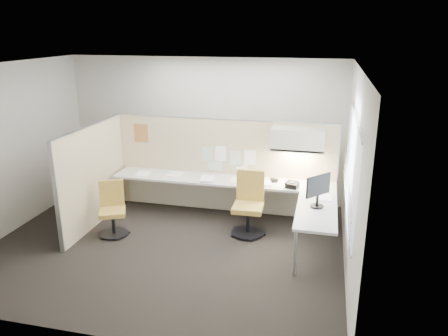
% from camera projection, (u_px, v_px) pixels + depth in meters
% --- Properties ---
extents(floor, '(5.50, 4.50, 0.01)m').
position_uv_depth(floor, '(167.00, 245.00, 7.01)').
color(floor, black).
rests_on(floor, ground).
extents(ceiling, '(5.50, 4.50, 0.01)m').
position_uv_depth(ceiling, '(159.00, 66.00, 6.15)').
color(ceiling, white).
rests_on(ceiling, wall_back).
extents(wall_back, '(5.50, 0.02, 2.80)m').
position_uv_depth(wall_back, '(204.00, 129.00, 8.66)').
color(wall_back, beige).
rests_on(wall_back, ground).
extents(wall_front, '(5.50, 0.02, 2.80)m').
position_uv_depth(wall_front, '(86.00, 223.00, 4.49)').
color(wall_front, beige).
rests_on(wall_front, ground).
extents(wall_left, '(0.02, 4.50, 2.80)m').
position_uv_depth(wall_left, '(6.00, 150.00, 7.18)').
color(wall_left, beige).
rests_on(wall_left, ground).
extents(wall_right, '(0.02, 4.50, 2.80)m').
position_uv_depth(wall_right, '(353.00, 175.00, 5.98)').
color(wall_right, beige).
rests_on(wall_right, ground).
extents(window_pane, '(0.01, 2.80, 1.30)m').
position_uv_depth(window_pane, '(352.00, 164.00, 5.94)').
color(window_pane, '#9EA9B8').
rests_on(window_pane, wall_right).
extents(partition_back, '(4.10, 0.06, 1.75)m').
position_uv_depth(partition_back, '(224.00, 166.00, 8.10)').
color(partition_back, '#C9B68B').
rests_on(partition_back, floor).
extents(partition_left, '(0.06, 2.20, 1.75)m').
position_uv_depth(partition_left, '(94.00, 176.00, 7.53)').
color(partition_left, '#C9B68B').
rests_on(partition_left, floor).
extents(desk, '(4.00, 2.07, 0.73)m').
position_uv_depth(desk, '(238.00, 190.00, 7.66)').
color(desk, beige).
rests_on(desk, floor).
extents(overhead_bin, '(0.90, 0.36, 0.38)m').
position_uv_depth(overhead_bin, '(298.00, 139.00, 7.42)').
color(overhead_bin, beige).
rests_on(overhead_bin, partition_back).
extents(task_light_strip, '(0.60, 0.06, 0.02)m').
position_uv_depth(task_light_strip, '(297.00, 151.00, 7.48)').
color(task_light_strip, '#FFEABF').
rests_on(task_light_strip, overhead_bin).
extents(pinned_papers, '(1.01, 0.00, 0.47)m').
position_uv_depth(pinned_papers, '(227.00, 159.00, 8.00)').
color(pinned_papers, '#8CBF8C').
rests_on(pinned_papers, partition_back).
extents(poster, '(0.28, 0.00, 0.35)m').
position_uv_depth(poster, '(141.00, 133.00, 8.25)').
color(poster, orange).
rests_on(poster, partition_back).
extents(chair_left, '(0.55, 0.57, 0.89)m').
position_uv_depth(chair_left, '(113.00, 211.00, 7.27)').
color(chair_left, black).
rests_on(chair_left, floor).
extents(chair_right, '(0.55, 0.55, 1.05)m').
position_uv_depth(chair_right, '(249.00, 206.00, 7.28)').
color(chair_right, black).
rests_on(chair_right, floor).
extents(monitor, '(0.34, 0.38, 0.51)m').
position_uv_depth(monitor, '(318.00, 189.00, 6.52)').
color(monitor, black).
rests_on(monitor, desk).
extents(phone, '(0.25, 0.24, 0.12)m').
position_uv_depth(phone, '(292.00, 185.00, 7.40)').
color(phone, black).
rests_on(phone, desk).
extents(stapler, '(0.15, 0.08, 0.05)m').
position_uv_depth(stapler, '(274.00, 180.00, 7.73)').
color(stapler, black).
rests_on(stapler, desk).
extents(tape_dispenser, '(0.11, 0.09, 0.06)m').
position_uv_depth(tape_dispenser, '(274.00, 181.00, 7.66)').
color(tape_dispenser, black).
rests_on(tape_dispenser, desk).
extents(coat_hook, '(0.18, 0.46, 1.39)m').
position_uv_depth(coat_hook, '(66.00, 156.00, 6.82)').
color(coat_hook, silver).
rests_on(coat_hook, partition_left).
extents(paper_stack_0, '(0.27, 0.33, 0.02)m').
position_uv_depth(paper_stack_0, '(143.00, 174.00, 8.08)').
color(paper_stack_0, white).
rests_on(paper_stack_0, desk).
extents(paper_stack_1, '(0.28, 0.34, 0.02)m').
position_uv_depth(paper_stack_1, '(175.00, 174.00, 8.06)').
color(paper_stack_1, white).
rests_on(paper_stack_1, desk).
extents(paper_stack_2, '(0.27, 0.33, 0.04)m').
position_uv_depth(paper_stack_2, '(207.00, 179.00, 7.76)').
color(paper_stack_2, white).
rests_on(paper_stack_2, desk).
extents(paper_stack_3, '(0.25, 0.32, 0.01)m').
position_uv_depth(paper_stack_3, '(237.00, 180.00, 7.76)').
color(paper_stack_3, white).
rests_on(paper_stack_3, desk).
extents(paper_stack_4, '(0.30, 0.35, 0.03)m').
position_uv_depth(paper_stack_4, '(265.00, 183.00, 7.59)').
color(paper_stack_4, white).
rests_on(paper_stack_4, desk).
extents(paper_stack_5, '(0.28, 0.33, 0.02)m').
position_uv_depth(paper_stack_5, '(324.00, 198.00, 6.94)').
color(paper_stack_5, white).
rests_on(paper_stack_5, desk).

